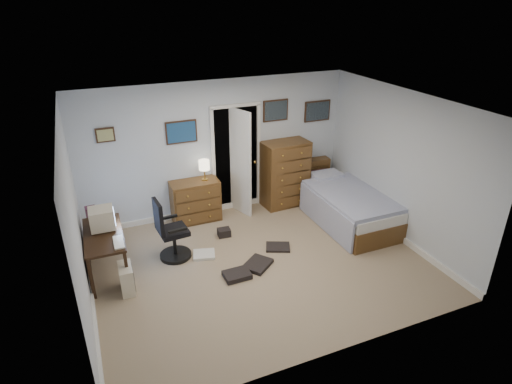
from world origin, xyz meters
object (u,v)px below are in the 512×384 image
office_chair (170,236)px  bed (347,206)px  computer_desk (99,244)px  low_dresser (196,201)px  tall_dresser (285,174)px

office_chair → bed: 3.22m
computer_desk → bed: size_ratio=0.58×
office_chair → low_dresser: size_ratio=1.19×
computer_desk → bed: computer_desk is taller
computer_desk → low_dresser: low_dresser is taller
bed → computer_desk: bearing=179.4°
tall_dresser → bed: bearing=-61.2°
computer_desk → office_chair: size_ratio=1.15×
computer_desk → tall_dresser: 3.71m
office_chair → low_dresser: office_chair is taller
office_chair → tall_dresser: (2.50, 1.05, 0.25)m
tall_dresser → bed: (0.72, -1.12, -0.33)m
low_dresser → bed: size_ratio=0.42×
computer_desk → tall_dresser: (3.55, 1.07, 0.12)m
computer_desk → tall_dresser: size_ratio=0.92×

